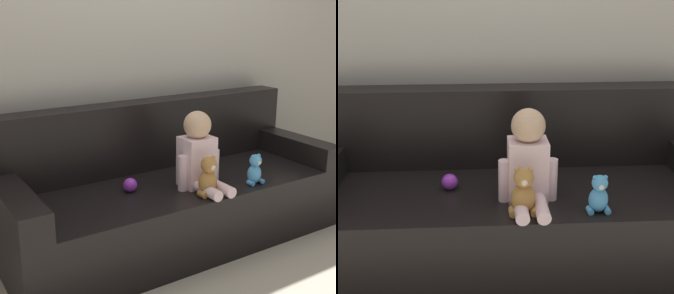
% 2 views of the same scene
% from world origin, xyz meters
% --- Properties ---
extents(ground_plane, '(12.00, 12.00, 0.00)m').
position_xyz_m(ground_plane, '(0.00, 0.00, 0.00)').
color(ground_plane, '#B7AD99').
extents(wall_back, '(8.00, 0.05, 2.60)m').
position_xyz_m(wall_back, '(0.00, 0.49, 1.30)').
color(wall_back, '#ADA89E').
rests_on(wall_back, ground_plane).
extents(couch, '(2.12, 0.81, 0.85)m').
position_xyz_m(couch, '(0.00, 0.06, 0.30)').
color(couch, black).
rests_on(couch, ground_plane).
extents(person_baby, '(0.28, 0.36, 0.45)m').
position_xyz_m(person_baby, '(0.06, -0.16, 0.60)').
color(person_baby, silver).
rests_on(person_baby, couch).
extents(teddy_bear_brown, '(0.13, 0.10, 0.23)m').
position_xyz_m(teddy_bear_brown, '(0.02, -0.30, 0.51)').
color(teddy_bear_brown, '#AD7A3D').
rests_on(teddy_bear_brown, couch).
extents(plush_toy_side, '(0.11, 0.08, 0.19)m').
position_xyz_m(plush_toy_side, '(0.37, -0.30, 0.49)').
color(plush_toy_side, '#4C9EDB').
rests_on(plush_toy_side, couch).
extents(toy_ball, '(0.08, 0.08, 0.08)m').
position_xyz_m(toy_ball, '(-0.32, -0.02, 0.45)').
color(toy_ball, purple).
rests_on(toy_ball, couch).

